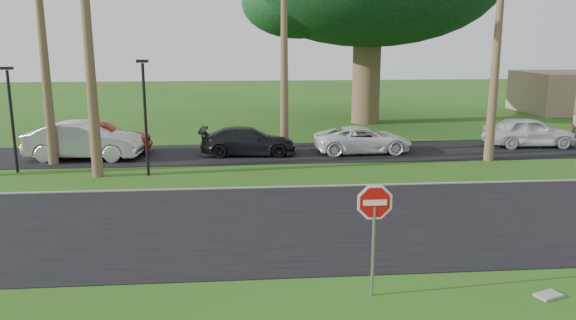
# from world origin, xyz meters

# --- Properties ---
(ground) EXTENTS (120.00, 120.00, 0.00)m
(ground) POSITION_xyz_m (0.00, 0.00, 0.00)
(ground) COLOR #254A12
(ground) RESTS_ON ground
(road) EXTENTS (120.00, 8.00, 0.02)m
(road) POSITION_xyz_m (0.00, 2.00, 0.01)
(road) COLOR black
(road) RESTS_ON ground
(parking_strip) EXTENTS (120.00, 5.00, 0.02)m
(parking_strip) POSITION_xyz_m (0.00, 12.50, 0.01)
(parking_strip) COLOR black
(parking_strip) RESTS_ON ground
(curb) EXTENTS (120.00, 0.12, 0.06)m
(curb) POSITION_xyz_m (0.00, 6.05, 0.03)
(curb) COLOR gray
(curb) RESTS_ON ground
(stop_sign_near) EXTENTS (1.05, 0.07, 2.62)m
(stop_sign_near) POSITION_xyz_m (0.50, -3.00, 1.77)
(stop_sign_near) COLOR gray
(stop_sign_near) RESTS_ON ground
(streetlight_left) EXTENTS (0.45, 0.25, 4.34)m
(streetlight_left) POSITION_xyz_m (-11.50, 9.50, 2.50)
(streetlight_left) COLOR black
(streetlight_left) RESTS_ON ground
(streetlight_right) EXTENTS (0.45, 0.25, 4.64)m
(streetlight_right) POSITION_xyz_m (-6.00, 8.50, 2.65)
(streetlight_right) COLOR black
(streetlight_right) RESTS_ON ground
(car_silver) EXTENTS (5.31, 2.24, 1.71)m
(car_silver) POSITION_xyz_m (-9.35, 11.89, 0.85)
(car_silver) COLOR silver
(car_silver) RESTS_ON ground
(car_red) EXTENTS (5.11, 2.51, 1.68)m
(car_red) POSITION_xyz_m (-8.91, 12.83, 0.84)
(car_red) COLOR #9F1E0D
(car_red) RESTS_ON ground
(car_dark) EXTENTS (4.62, 2.07, 1.32)m
(car_dark) POSITION_xyz_m (-1.87, 12.19, 0.66)
(car_dark) COLOR black
(car_dark) RESTS_ON ground
(car_minivan) EXTENTS (4.73, 2.35, 1.29)m
(car_minivan) POSITION_xyz_m (3.67, 12.18, 0.64)
(car_minivan) COLOR white
(car_minivan) RESTS_ON ground
(car_pickup) EXTENTS (4.54, 2.01, 1.52)m
(car_pickup) POSITION_xyz_m (12.47, 13.01, 0.76)
(car_pickup) COLOR white
(car_pickup) RESTS_ON ground
(utility_slab) EXTENTS (0.64, 0.52, 0.06)m
(utility_slab) POSITION_xyz_m (4.29, -3.40, 0.03)
(utility_slab) COLOR gray
(utility_slab) RESTS_ON ground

